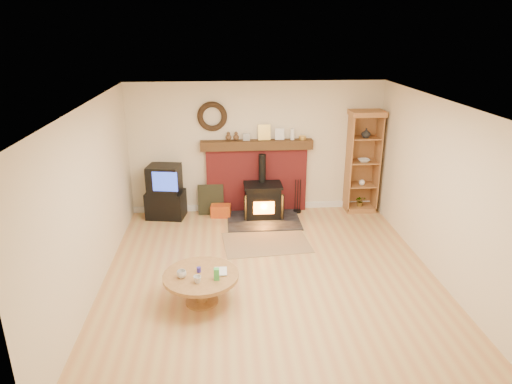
{
  "coord_description": "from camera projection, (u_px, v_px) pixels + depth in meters",
  "views": [
    {
      "loc": [
        -0.68,
        -6.01,
        3.58
      ],
      "look_at": [
        -0.14,
        1.0,
        1.01
      ],
      "focal_mm": 32.0,
      "sensor_mm": 36.0,
      "label": 1
    }
  ],
  "objects": [
    {
      "name": "room_shell",
      "position": [
        270.0,
        167.0,
        6.4
      ],
      "size": [
        5.02,
        5.52,
        2.61
      ],
      "color": "beige",
      "rests_on": "ground"
    },
    {
      "name": "fire_tools",
      "position": [
        297.0,
        206.0,
        9.26
      ],
      "size": [
        0.16,
        0.16,
        0.7
      ],
      "color": "black",
      "rests_on": "ground"
    },
    {
      "name": "ground",
      "position": [
        270.0,
        277.0,
        6.9
      ],
      "size": [
        5.5,
        5.5,
        0.0
      ],
      "primitive_type": "plane",
      "color": "tan",
      "rests_on": "ground"
    },
    {
      "name": "curio_cabinet",
      "position": [
        362.0,
        162.0,
        9.1
      ],
      "size": [
        0.66,
        0.48,
        2.05
      ],
      "color": "#926030",
      "rests_on": "ground"
    },
    {
      "name": "wood_stove",
      "position": [
        263.0,
        202.0,
        8.92
      ],
      "size": [
        1.4,
        1.0,
        1.25
      ],
      "color": "black",
      "rests_on": "ground"
    },
    {
      "name": "tv_unit",
      "position": [
        165.0,
        193.0,
        8.91
      ],
      "size": [
        0.8,
        0.62,
        1.06
      ],
      "color": "black",
      "rests_on": "ground"
    },
    {
      "name": "firelog_box",
      "position": [
        221.0,
        211.0,
        9.06
      ],
      "size": [
        0.41,
        0.28,
        0.24
      ],
      "primitive_type": "cube",
      "rotation": [
        0.0,
        0.0,
        -0.1
      ],
      "color": "orange",
      "rests_on": "ground"
    },
    {
      "name": "coffee_table",
      "position": [
        201.0,
        280.0,
        6.15
      ],
      "size": [
        1.03,
        1.03,
        0.6
      ],
      "color": "brown",
      "rests_on": "ground"
    },
    {
      "name": "leaning_painting",
      "position": [
        211.0,
        200.0,
        9.12
      ],
      "size": [
        0.51,
        0.14,
        0.61
      ],
      "primitive_type": "cube",
      "rotation": [
        -0.17,
        0.0,
        0.0
      ],
      "color": "black",
      "rests_on": "ground"
    },
    {
      "name": "chimney_breast",
      "position": [
        257.0,
        173.0,
        9.13
      ],
      "size": [
        2.2,
        0.22,
        1.78
      ],
      "color": "maroon",
      "rests_on": "ground"
    },
    {
      "name": "area_rug",
      "position": [
        266.0,
        242.0,
        7.99
      ],
      "size": [
        1.56,
        1.14,
        0.01
      ],
      "primitive_type": "cube",
      "rotation": [
        0.0,
        0.0,
        0.09
      ],
      "color": "brown",
      "rests_on": "ground"
    }
  ]
}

